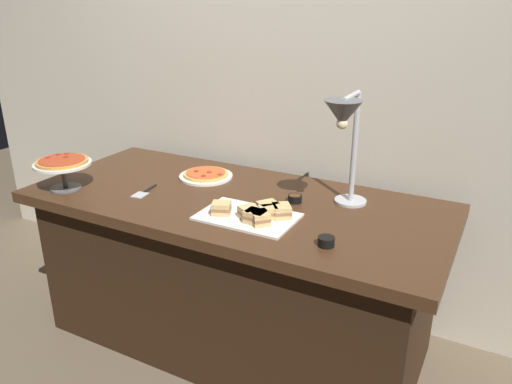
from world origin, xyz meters
TOP-DOWN VIEW (x-y plane):
  - ground_plane at (0.00, 0.00)m, footprint 8.00×8.00m
  - back_wall at (0.00, 0.50)m, footprint 4.40×0.04m
  - buffet_table at (0.00, 0.00)m, footprint 1.90×0.84m
  - heat_lamp at (0.48, 0.05)m, footprint 0.15×0.33m
  - pizza_plate_front at (-0.26, 0.17)m, footprint 0.27×0.27m
  - pizza_plate_center at (-0.76, -0.27)m, footprint 0.26×0.26m
  - sandwich_platter at (0.19, -0.16)m, footprint 0.40×0.26m
  - sauce_cup_near at (0.26, 0.09)m, footprint 0.06×0.06m
  - sauce_cup_far at (0.53, -0.24)m, footprint 0.06×0.06m
  - serving_spatula at (-0.40, -0.13)m, footprint 0.06×0.17m

SIDE VIEW (x-z plane):
  - ground_plane at x=0.00m, z-range 0.00..0.00m
  - buffet_table at x=0.00m, z-range 0.01..0.77m
  - serving_spatula at x=-0.40m, z-range 0.76..0.77m
  - pizza_plate_front at x=-0.26m, z-range 0.76..0.79m
  - sauce_cup_near at x=0.26m, z-range 0.76..0.79m
  - sauce_cup_far at x=0.53m, z-range 0.76..0.80m
  - sandwich_platter at x=0.19m, z-range 0.75..0.81m
  - pizza_plate_center at x=-0.76m, z-range 0.80..0.95m
  - heat_lamp at x=0.48m, z-range 0.90..1.39m
  - back_wall at x=0.00m, z-range 0.00..2.40m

